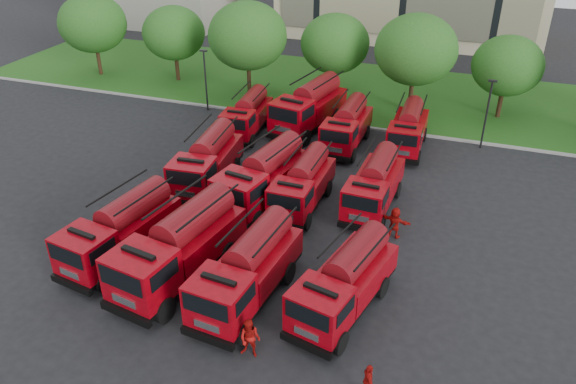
% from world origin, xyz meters
% --- Properties ---
extents(ground, '(140.00, 140.00, 0.00)m').
position_xyz_m(ground, '(0.00, 0.00, 0.00)').
color(ground, black).
rests_on(ground, ground).
extents(lawn, '(70.00, 16.00, 0.12)m').
position_xyz_m(lawn, '(0.00, 26.00, 0.06)').
color(lawn, '#1F5416').
rests_on(lawn, ground).
extents(curb, '(70.00, 0.30, 0.14)m').
position_xyz_m(curb, '(0.00, 17.90, 0.07)').
color(curb, gray).
rests_on(curb, ground).
extents(tree_0, '(6.30, 6.30, 7.70)m').
position_xyz_m(tree_0, '(-24.00, 22.00, 5.02)').
color(tree_0, '#382314').
rests_on(tree_0, ground).
extents(tree_1, '(5.71, 5.71, 6.98)m').
position_xyz_m(tree_1, '(-16.00, 23.00, 4.55)').
color(tree_1, '#382314').
rests_on(tree_1, ground).
extents(tree_2, '(6.72, 6.72, 8.22)m').
position_xyz_m(tree_2, '(-8.00, 21.50, 5.35)').
color(tree_2, '#382314').
rests_on(tree_2, ground).
extents(tree_3, '(5.88, 5.88, 7.19)m').
position_xyz_m(tree_3, '(-1.00, 24.00, 4.68)').
color(tree_3, '#382314').
rests_on(tree_3, ground).
extents(tree_4, '(6.55, 6.55, 8.01)m').
position_xyz_m(tree_4, '(6.00, 22.50, 5.22)').
color(tree_4, '#382314').
rests_on(tree_4, ground).
extents(tree_5, '(5.46, 5.46, 6.68)m').
position_xyz_m(tree_5, '(13.00, 23.50, 4.35)').
color(tree_5, '#382314').
rests_on(tree_5, ground).
extents(lamp_post_0, '(0.60, 0.25, 5.11)m').
position_xyz_m(lamp_post_0, '(-10.00, 17.20, 2.90)').
color(lamp_post_0, black).
rests_on(lamp_post_0, ground).
extents(lamp_post_1, '(0.60, 0.25, 5.11)m').
position_xyz_m(lamp_post_1, '(12.00, 17.20, 2.90)').
color(lamp_post_1, black).
rests_on(lamp_post_1, ground).
extents(fire_truck_0, '(3.57, 7.46, 3.26)m').
position_xyz_m(fire_truck_0, '(-4.92, -2.67, 1.64)').
color(fire_truck_0, black).
rests_on(fire_truck_0, ground).
extents(fire_truck_1, '(4.04, 8.32, 3.63)m').
position_xyz_m(fire_truck_1, '(-1.21, -3.20, 1.83)').
color(fire_truck_1, black).
rests_on(fire_truck_1, ground).
extents(fire_truck_2, '(3.24, 7.50, 3.31)m').
position_xyz_m(fire_truck_2, '(2.50, -3.59, 1.67)').
color(fire_truck_2, black).
rests_on(fire_truck_2, ground).
extents(fire_truck_3, '(3.85, 7.24, 3.14)m').
position_xyz_m(fire_truck_3, '(6.91, -2.84, 1.58)').
color(fire_truck_3, black).
rests_on(fire_truck_3, ground).
extents(fire_truck_4, '(3.16, 7.44, 3.30)m').
position_xyz_m(fire_truck_4, '(-4.23, 5.78, 1.66)').
color(fire_truck_4, black).
rests_on(fire_truck_4, ground).
extents(fire_truck_5, '(3.94, 7.89, 3.43)m').
position_xyz_m(fire_truck_5, '(-0.06, 4.87, 1.73)').
color(fire_truck_5, black).
rests_on(fire_truck_5, ground).
extents(fire_truck_6, '(2.50, 6.58, 2.97)m').
position_xyz_m(fire_truck_6, '(2.29, 5.24, 1.50)').
color(fire_truck_6, black).
rests_on(fire_truck_6, ground).
extents(fire_truck_7, '(2.69, 6.81, 3.06)m').
position_xyz_m(fire_truck_7, '(6.31, 6.46, 1.54)').
color(fire_truck_7, black).
rests_on(fire_truck_7, ground).
extents(fire_truck_8, '(2.72, 6.60, 2.94)m').
position_xyz_m(fire_truck_8, '(-4.98, 14.04, 1.48)').
color(fire_truck_8, black).
rests_on(fire_truck_8, ground).
extents(fire_truck_9, '(4.25, 8.35, 3.63)m').
position_xyz_m(fire_truck_9, '(-0.85, 16.41, 1.83)').
color(fire_truck_9, black).
rests_on(fire_truck_9, ground).
extents(fire_truck_10, '(2.57, 6.82, 3.09)m').
position_xyz_m(fire_truck_10, '(2.67, 14.30, 1.55)').
color(fire_truck_10, black).
rests_on(fire_truck_10, ground).
extents(fire_truck_11, '(2.57, 6.66, 3.00)m').
position_xyz_m(fire_truck_11, '(6.90, 15.34, 1.51)').
color(fire_truck_11, black).
rests_on(fire_truck_11, ground).
extents(firefighter_1, '(0.92, 0.52, 1.87)m').
position_xyz_m(firefighter_1, '(3.98, -6.90, 0.00)').
color(firefighter_1, '#A10E0C').
rests_on(firefighter_1, ground).
extents(firefighter_3, '(1.15, 0.91, 1.58)m').
position_xyz_m(firefighter_3, '(6.88, -5.10, 0.00)').
color(firefighter_3, '#A10E0C').
rests_on(firefighter_3, ground).
extents(firefighter_4, '(0.83, 0.90, 1.53)m').
position_xyz_m(firefighter_4, '(-3.69, -1.62, 0.00)').
color(firefighter_4, '#A10E0C').
rests_on(firefighter_4, ground).
extents(firefighter_5, '(1.81, 1.08, 1.83)m').
position_xyz_m(firefighter_5, '(8.05, 3.78, 0.00)').
color(firefighter_5, '#A10E0C').
rests_on(firefighter_5, ground).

